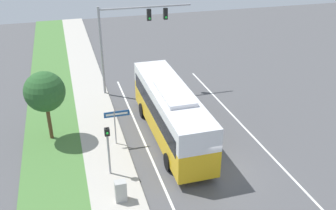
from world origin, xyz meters
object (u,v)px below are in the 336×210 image
Objects in this scene: bus at (170,110)px; street_sign at (116,120)px; pedestrian_signal at (108,144)px; utility_cabinet at (121,191)px; signal_gantry at (128,31)px.

street_sign is at bearing 179.05° from bus.
utility_cabinet is (0.20, -2.43, -1.39)m from pedestrian_signal.
street_sign is 2.13× the size of utility_cabinet.
signal_gantry is 2.43× the size of pedestrian_signal.
bus is at bearing -0.95° from street_sign.
signal_gantry is at bearing 73.13° from street_sign.
utility_cabinet is at bearing -97.39° from street_sign.
bus is 7.05m from utility_cabinet.
bus is 4.43× the size of street_sign.
signal_gantry is 9.13m from street_sign.
pedestrian_signal reaches higher than utility_cabinet.
pedestrian_signal is 1.23× the size of street_sign.
signal_gantry reaches higher than pedestrian_signal.
street_sign is at bearing 73.37° from pedestrian_signal.
street_sign is (-2.46, -8.11, -3.41)m from signal_gantry.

